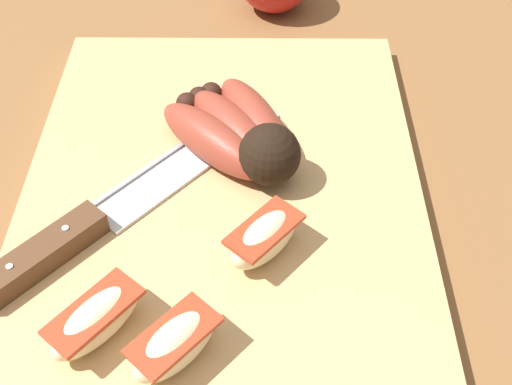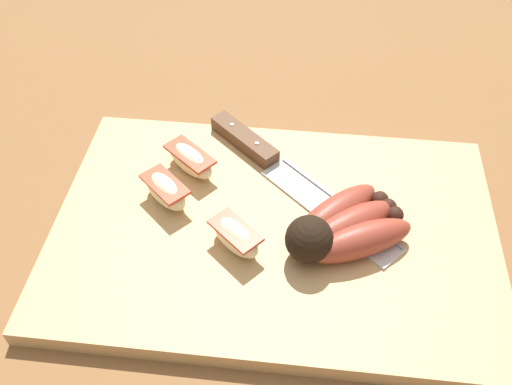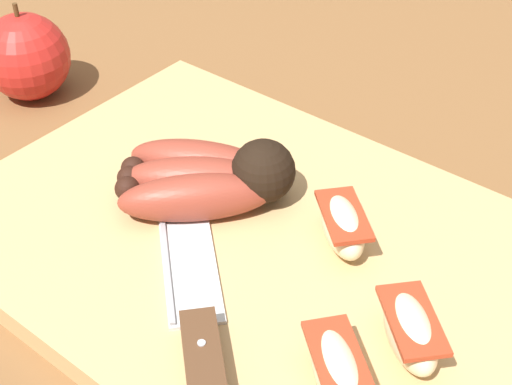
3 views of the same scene
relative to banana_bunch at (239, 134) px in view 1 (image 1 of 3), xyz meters
The scene contains 7 objects.
ground_plane 0.08m from the banana_bunch, behind, with size 6.00×6.00×0.00m, color brown.
cutting_board 0.07m from the banana_bunch, 169.33° to the left, with size 0.47×0.31×0.02m, color tan.
banana_bunch is the anchor object (origin of this frame).
chefs_knife 0.13m from the banana_bunch, 127.95° to the left, with size 0.23×0.21×0.02m.
apple_wedge_near 0.19m from the banana_bunch, 153.63° to the left, with size 0.07×0.06×0.03m.
apple_wedge_middle 0.11m from the banana_bunch, 169.25° to the right, with size 0.06×0.06×0.03m.
apple_wedge_far 0.19m from the banana_bunch, 169.77° to the left, with size 0.06×0.06×0.03m.
Camera 1 is at (-0.32, -0.01, 0.39)m, focal length 45.91 mm.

